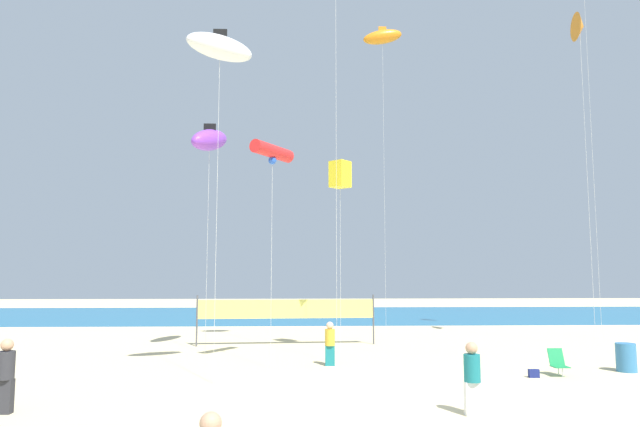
% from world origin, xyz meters
% --- Properties ---
extents(ground_plane, '(120.00, 120.00, 0.00)m').
position_xyz_m(ground_plane, '(0.00, 0.00, 0.00)').
color(ground_plane, beige).
extents(ocean_band, '(120.00, 20.00, 0.01)m').
position_xyz_m(ocean_band, '(0.00, 31.33, 0.00)').
color(ocean_band, '#1E6B99').
rests_on(ocean_band, ground).
extents(beachgoer_charcoal_shirt, '(0.42, 0.42, 1.82)m').
position_xyz_m(beachgoer_charcoal_shirt, '(-9.50, -1.18, 0.97)').
color(beachgoer_charcoal_shirt, '#2D2D33').
rests_on(beachgoer_charcoal_shirt, ground).
extents(beachgoer_teal_shirt, '(0.40, 0.40, 1.77)m').
position_xyz_m(beachgoer_teal_shirt, '(2.06, -1.78, 0.94)').
color(beachgoer_teal_shirt, white).
rests_on(beachgoer_teal_shirt, ground).
extents(beachgoer_mustard_shirt, '(0.37, 0.37, 1.63)m').
position_xyz_m(beachgoer_mustard_shirt, '(-1.04, 5.70, 0.87)').
color(beachgoer_mustard_shirt, '#19727A').
rests_on(beachgoer_mustard_shirt, ground).
extents(folding_beach_chair, '(0.52, 0.65, 0.89)m').
position_xyz_m(folding_beach_chair, '(6.59, 3.38, 0.47)').
color(folding_beach_chair, '#1E8C4C').
rests_on(folding_beach_chair, ground).
extents(trash_barrel, '(0.68, 0.68, 0.99)m').
position_xyz_m(trash_barrel, '(9.34, 4.03, 0.49)').
color(trash_barrel, teal).
rests_on(trash_barrel, ground).
extents(volleyball_net, '(8.57, 0.59, 2.40)m').
position_xyz_m(volleyball_net, '(-2.81, 11.68, 1.64)').
color(volleyball_net, '#4C4C51').
rests_on(volleyball_net, ground).
extents(beach_handbag, '(0.34, 0.17, 0.27)m').
position_xyz_m(beach_handbag, '(5.61, 3.07, 0.14)').
color(beach_handbag, navy).
rests_on(beach_handbag, ground).
extents(kite_red_tube, '(1.62, 2.16, 8.32)m').
position_xyz_m(kite_red_tube, '(-3.24, 5.26, 8.04)').
color(kite_red_tube, silver).
rests_on(kite_red_tube, ground).
extents(kite_yellow_box, '(1.04, 1.04, 8.44)m').
position_xyz_m(kite_yellow_box, '(-0.39, 8.94, 7.84)').
color(kite_yellow_box, silver).
rests_on(kite_yellow_box, ground).
extents(kite_orange_delta, '(0.57, 1.47, 16.40)m').
position_xyz_m(kite_orange_delta, '(11.73, 10.54, 15.66)').
color(kite_orange_delta, silver).
rests_on(kite_orange_delta, ground).
extents(kite_violet_inflatable, '(1.92, 3.03, 10.20)m').
position_xyz_m(kite_violet_inflatable, '(-6.24, 8.98, 9.38)').
color(kite_violet_inflatable, silver).
rests_on(kite_violet_inflatable, ground).
extents(kite_white_inflatable, '(2.46, 1.85, 11.61)m').
position_xyz_m(kite_white_inflatable, '(-4.89, 2.43, 10.97)').
color(kite_white_inflatable, silver).
rests_on(kite_white_inflatable, ground).
extents(kite_orange_inflatable, '(2.70, 0.92, 19.58)m').
position_xyz_m(kite_orange_inflatable, '(3.20, 19.39, 18.86)').
color(kite_orange_inflatable, silver).
rests_on(kite_orange_inflatable, ground).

